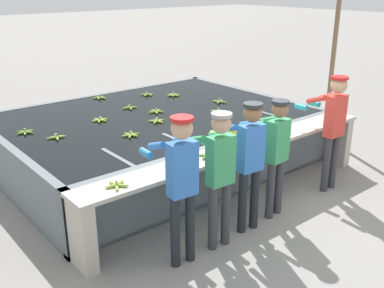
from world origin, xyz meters
name	(u,v)px	position (x,y,z in m)	size (l,w,h in m)	color
ground_plane	(250,209)	(0.00, 0.00, 0.00)	(80.00, 80.00, 0.00)	gray
wash_tank	(154,138)	(0.00, 2.33, 0.44)	(5.07, 3.78, 0.89)	slate
work_ledge	(240,163)	(0.00, 0.23, 0.65)	(5.07, 0.45, 0.89)	#B7B2A3
worker_0	(181,176)	(-1.51, -0.36, 1.07)	(0.44, 0.74, 1.75)	#1E2328
worker_1	(219,167)	(-0.96, -0.36, 1.03)	(0.43, 0.73, 1.69)	#38383D
worker_2	(249,155)	(-0.41, -0.31, 1.03)	(0.45, 0.74, 1.69)	#1E2328
worker_3	(275,147)	(0.13, -0.27, 0.99)	(0.45, 0.73, 1.63)	#38383D
worker_4	(333,122)	(1.42, -0.27, 1.09)	(0.41, 0.73, 1.77)	#38383D
banana_bunch_floating_0	(131,135)	(-0.94, 1.58, 0.90)	(0.28, 0.28, 0.08)	#8CB738
banana_bunch_floating_1	(156,111)	(0.08, 2.37, 0.90)	(0.27, 0.27, 0.08)	#8CB738
banana_bunch_floating_2	(187,144)	(-0.53, 0.75, 0.90)	(0.27, 0.28, 0.08)	#75A333
banana_bunch_floating_3	(218,111)	(0.91, 1.68, 0.90)	(0.27, 0.27, 0.08)	#8CB738
banana_bunch_floating_4	(100,120)	(-0.92, 2.54, 0.90)	(0.28, 0.27, 0.08)	#9EC642
banana_bunch_floating_5	(100,98)	(-0.21, 3.85, 0.90)	(0.28, 0.27, 0.08)	#7FAD33
banana_bunch_floating_6	(147,94)	(0.65, 3.49, 0.90)	(0.27, 0.28, 0.08)	#8CB738
banana_bunch_floating_7	(173,95)	(1.03, 3.12, 0.90)	(0.28, 0.28, 0.08)	#7FAD33
banana_bunch_floating_8	(157,121)	(-0.24, 1.89, 0.90)	(0.27, 0.28, 0.08)	#93BC3D
banana_bunch_floating_9	(130,108)	(-0.14, 2.87, 0.90)	(0.28, 0.28, 0.08)	#8CB738
banana_bunch_floating_10	(25,132)	(-2.09, 2.70, 0.90)	(0.28, 0.27, 0.08)	#75A333
banana_bunch_floating_11	(220,102)	(1.39, 2.16, 0.90)	(0.26, 0.26, 0.08)	#9EC642
banana_bunch_floating_12	(56,137)	(-1.83, 2.17, 0.90)	(0.28, 0.28, 0.08)	#9EC642
banana_bunch_ledge_0	(208,156)	(-0.62, 0.22, 0.91)	(0.28, 0.26, 0.08)	#75A333
banana_bunch_ledge_1	(264,137)	(0.50, 0.24, 0.91)	(0.28, 0.28, 0.08)	#75A333
banana_bunch_ledge_2	(117,185)	(-1.99, 0.19, 0.91)	(0.28, 0.27, 0.08)	#9EC642
knife_0	(330,120)	(2.01, 0.17, 0.90)	(0.35, 0.04, 0.02)	silver
knife_1	(282,130)	(0.97, 0.29, 0.90)	(0.35, 0.12, 0.02)	silver
support_post_right	(333,60)	(3.41, 1.14, 1.60)	(0.09, 0.09, 3.20)	#846647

